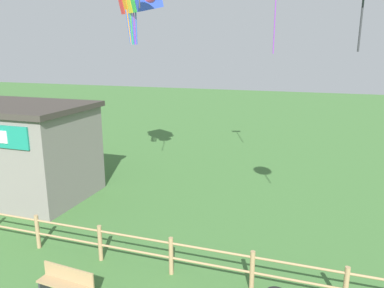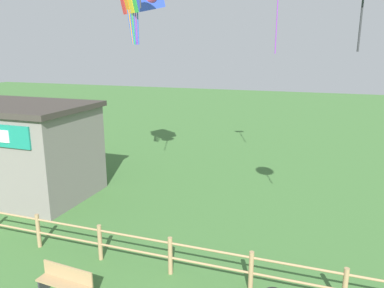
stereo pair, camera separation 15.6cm
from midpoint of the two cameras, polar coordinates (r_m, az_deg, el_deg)
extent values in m
cylinder|color=#9E7F56|center=(14.20, -22.08, -12.15)|extent=(0.14, 0.14, 1.21)
cylinder|color=#9E7F56|center=(12.83, -13.49, -14.38)|extent=(0.14, 0.14, 1.21)
cylinder|color=#9E7F56|center=(11.81, -2.94, -16.65)|extent=(0.14, 0.14, 1.21)
cylinder|color=#9E7F56|center=(11.25, 9.39, -18.57)|extent=(0.14, 0.14, 1.21)
cylinder|color=#9E7F56|center=(11.60, -2.96, -14.85)|extent=(14.74, 0.07, 0.07)
cylinder|color=#9E7F56|center=(11.84, -2.93, -16.90)|extent=(14.74, 0.07, 0.07)
cube|color=slate|center=(19.54, -25.83, -0.96)|extent=(7.71, 4.18, 4.07)
cube|color=#38332D|center=(19.14, -26.52, 5.29)|extent=(8.01, 4.48, 0.24)
cube|color=#9E7F56|center=(11.43, -18.55, -19.56)|extent=(1.69, 0.52, 0.05)
cube|color=#9E7F56|center=(11.42, -18.02, -18.17)|extent=(1.67, 0.17, 0.42)
cube|color=#2D2D33|center=(12.01, -21.30, -19.35)|extent=(0.09, 0.36, 0.42)
cylinder|color=blue|center=(18.54, -9.16, 17.14)|extent=(0.17, 0.27, 1.56)
cylinder|color=orange|center=(18.49, -9.04, 17.15)|extent=(0.13, 0.28, 1.56)
cylinder|color=blue|center=(18.45, -8.88, 17.17)|extent=(0.09, 0.28, 1.56)
cylinder|color=green|center=(18.39, -8.69, 17.18)|extent=(0.05, 0.27, 1.56)
cylinder|color=blue|center=(18.34, -8.47, 17.20)|extent=(0.09, 0.28, 1.56)
cylinder|color=purple|center=(18.29, -8.23, 17.22)|extent=(0.13, 0.28, 1.56)
cylinder|color=blue|center=(18.25, -7.97, 17.23)|extent=(0.17, 0.27, 1.56)
cylinder|color=purple|center=(18.95, 13.00, 17.24)|extent=(0.05, 0.05, 2.63)
cylinder|color=#2D2D33|center=(10.50, 24.67, 16.03)|extent=(0.05, 0.05, 1.23)
camera|label=1|loc=(0.08, -89.64, 0.09)|focal=35.00mm
camera|label=2|loc=(0.08, 90.36, -0.09)|focal=35.00mm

